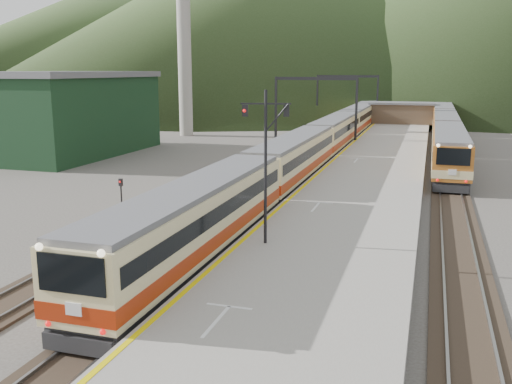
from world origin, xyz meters
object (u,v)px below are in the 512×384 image
(main_train, at_px, (335,134))
(signal_mast, at_px, (266,151))
(second_train, at_px, (445,130))
(worker, at_px, (99,264))

(main_train, bearing_deg, signal_mast, -85.47)
(second_train, xyz_separation_m, worker, (-14.35, -50.45, -1.02))
(main_train, height_order, second_train, main_train)
(second_train, xyz_separation_m, signal_mast, (-8.54, -45.92, 3.29))
(signal_mast, bearing_deg, worker, -142.07)
(main_train, xyz_separation_m, signal_mast, (2.96, -37.38, 3.28))
(main_train, distance_m, second_train, 14.32)
(second_train, relative_size, signal_mast, 8.23)
(worker, bearing_deg, second_train, -88.55)
(main_train, bearing_deg, second_train, 36.58)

